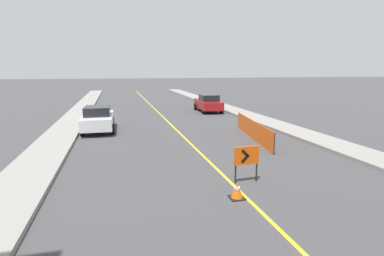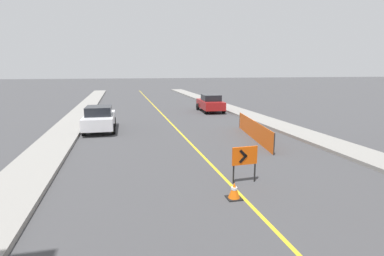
{
  "view_description": "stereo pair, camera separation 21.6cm",
  "coord_description": "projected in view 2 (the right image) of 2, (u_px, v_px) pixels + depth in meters",
  "views": [
    {
      "loc": [
        -3.74,
        13.17,
        3.85
      ],
      "look_at": [
        -0.12,
        27.28,
        1.0
      ],
      "focal_mm": 28.0,
      "sensor_mm": 36.0,
      "label": 1
    },
    {
      "loc": [
        -3.53,
        13.12,
        3.85
      ],
      "look_at": [
        -0.12,
        27.28,
        1.0
      ],
      "focal_mm": 28.0,
      "sensor_mm": 36.0,
      "label": 2
    }
  ],
  "objects": [
    {
      "name": "sidewalk_right",
      "position": [
        257.0,
        118.0,
        23.75
      ],
      "size": [
        1.96,
        69.47,
        0.16
      ],
      "color": "gray",
      "rests_on": "ground_plane"
    },
    {
      "name": "safety_mesh_fence",
      "position": [
        254.0,
        130.0,
        16.82
      ],
      "size": [
        1.09,
        6.61,
        1.04
      ],
      "rotation": [
        0.0,
        0.0,
        1.41
      ],
      "color": "#EF560C",
      "rests_on": "ground_plane"
    },
    {
      "name": "lane_stripe",
      "position": [
        170.0,
        122.0,
        22.17
      ],
      "size": [
        0.12,
        69.47,
        0.01
      ],
      "color": "gold",
      "rests_on": "ground_plane"
    },
    {
      "name": "parked_car_curb_near",
      "position": [
        99.0,
        118.0,
        19.01
      ],
      "size": [
        1.94,
        4.34,
        1.59
      ],
      "rotation": [
        0.0,
        0.0,
        -0.02
      ],
      "color": "silver",
      "rests_on": "ground_plane"
    },
    {
      "name": "arrow_barricade_primary",
      "position": [
        245.0,
        158.0,
        10.21
      ],
      "size": [
        0.93,
        0.12,
        1.28
      ],
      "rotation": [
        0.0,
        0.0,
        0.06
      ],
      "color": "#EF560C",
      "rests_on": "ground_plane"
    },
    {
      "name": "sidewalk_left",
      "position": [
        70.0,
        125.0,
        20.56
      ],
      "size": [
        1.96,
        69.47,
        0.16
      ],
      "color": "gray",
      "rests_on": "ground_plane"
    },
    {
      "name": "traffic_cone_fourth",
      "position": [
        234.0,
        191.0,
        9.05
      ],
      "size": [
        0.45,
        0.45,
        0.51
      ],
      "color": "black",
      "rests_on": "ground_plane"
    },
    {
      "name": "parked_car_curb_mid",
      "position": [
        210.0,
        103.0,
        27.71
      ],
      "size": [
        2.05,
        4.4,
        1.59
      ],
      "rotation": [
        0.0,
        0.0,
        -0.06
      ],
      "color": "maroon",
      "rests_on": "ground_plane"
    }
  ]
}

